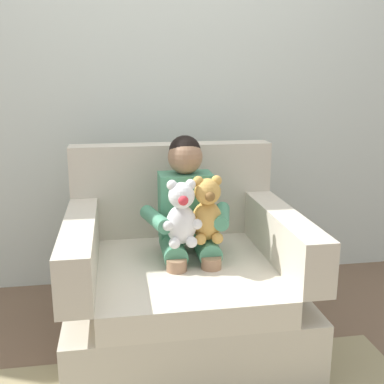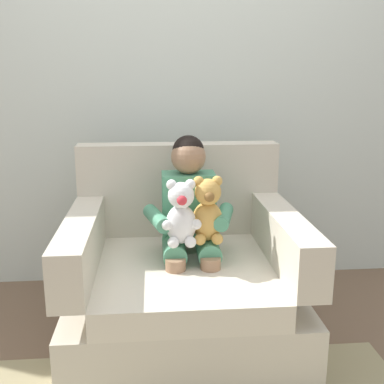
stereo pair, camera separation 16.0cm
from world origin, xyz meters
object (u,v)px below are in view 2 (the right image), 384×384
object	(u,v)px
armchair	(183,280)
seated_child	(190,213)
plush_honey	(208,211)
plush_white	(181,215)

from	to	relation	value
armchair	seated_child	xyz separation A→B (m)	(0.03, 0.04, 0.33)
armchair	plush_honey	distance (m)	0.40
plush_white	seated_child	bearing A→B (deg)	86.03
seated_child	plush_white	xyz separation A→B (m)	(-0.05, -0.15, 0.04)
seated_child	plush_honey	world-z (taller)	seated_child
armchair	plush_honey	size ratio (longest dim) A/B	3.47
plush_white	armchair	bearing A→B (deg)	96.11
armchair	plush_honey	world-z (taller)	armchair
armchair	plush_white	bearing A→B (deg)	-98.26
armchair	seated_child	distance (m)	0.34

